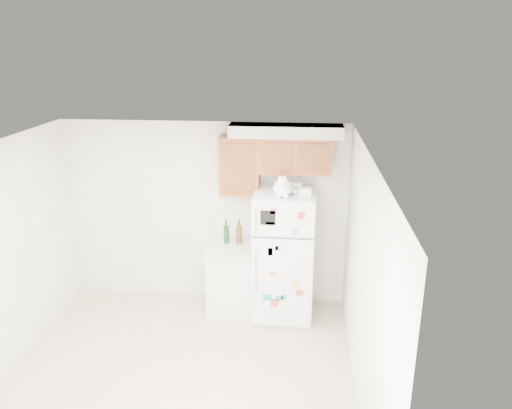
# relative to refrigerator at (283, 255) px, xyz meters

# --- Properties ---
(ground_plane) EXTENTS (3.80, 4.00, 0.01)m
(ground_plane) POSITION_rel_refrigerator_xyz_m (-1.08, -1.61, -0.86)
(ground_plane) COLOR #C5B698
(room_shell) EXTENTS (3.84, 4.04, 2.52)m
(room_shell) POSITION_rel_refrigerator_xyz_m (-0.96, -1.36, 0.82)
(room_shell) COLOR white
(room_shell) RESTS_ON ground_plane
(refrigerator) EXTENTS (0.76, 0.78, 1.70)m
(refrigerator) POSITION_rel_refrigerator_xyz_m (0.00, 0.00, 0.00)
(refrigerator) COLOR white
(refrigerator) RESTS_ON ground_plane
(base_counter) EXTENTS (0.64, 0.64, 0.92)m
(base_counter) POSITION_rel_refrigerator_xyz_m (-0.69, 0.07, -0.39)
(base_counter) COLOR white
(base_counter) RESTS_ON ground_plane
(cat) EXTENTS (0.30, 0.43, 0.30)m
(cat) POSITION_rel_refrigerator_xyz_m (-0.02, -0.16, 0.96)
(cat) COLOR white
(cat) RESTS_ON refrigerator
(storage_box_back) EXTENTS (0.18, 0.13, 0.10)m
(storage_box_back) POSITION_rel_refrigerator_xyz_m (0.13, 0.13, 0.90)
(storage_box_back) COLOR white
(storage_box_back) RESTS_ON refrigerator
(storage_box_front) EXTENTS (0.16, 0.12, 0.09)m
(storage_box_front) POSITION_rel_refrigerator_xyz_m (0.25, -0.08, 0.89)
(storage_box_front) COLOR white
(storage_box_front) RESTS_ON refrigerator
(bottle_green) EXTENTS (0.07, 0.07, 0.32)m
(bottle_green) POSITION_rel_refrigerator_xyz_m (-0.77, 0.18, 0.23)
(bottle_green) COLOR #19381E
(bottle_green) RESTS_ON base_counter
(bottle_amber) EXTENTS (0.08, 0.08, 0.34)m
(bottle_amber) POSITION_rel_refrigerator_xyz_m (-0.59, 0.17, 0.24)
(bottle_amber) COLOR #593814
(bottle_amber) RESTS_ON base_counter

